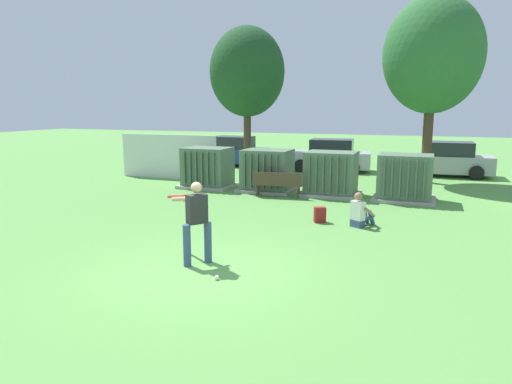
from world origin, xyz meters
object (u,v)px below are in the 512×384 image
(sports_ball, at_px, (217,278))
(parked_car_right_of_center, at_px, (446,160))
(transformer_east, at_px, (405,178))
(backpack, at_px, (320,215))
(parked_car_leftmost, at_px, (231,152))
(transformer_mid_east, at_px, (331,174))
(batter, at_px, (196,218))
(parked_car_left_of_center, at_px, (329,156))
(transformer_west, at_px, (208,168))
(seated_spectator, at_px, (360,213))
(transformer_mid_west, at_px, (267,171))
(park_bench, at_px, (277,183))

(sports_ball, height_order, parked_car_right_of_center, parked_car_right_of_center)
(transformer_east, relative_size, backpack, 4.77)
(transformer_east, bearing_deg, parked_car_leftmost, 143.67)
(backpack, bearing_deg, sports_ball, -99.19)
(transformer_mid_east, xyz_separation_m, batter, (-1.09, -8.57, 0.19))
(parked_car_left_of_center, bearing_deg, parked_car_leftmost, 176.19)
(transformer_west, bearing_deg, seated_spectator, -32.21)
(transformer_east, height_order, sports_ball, transformer_east)
(transformer_west, relative_size, transformer_east, 1.00)
(seated_spectator, height_order, parked_car_left_of_center, parked_car_left_of_center)
(transformer_mid_west, height_order, sports_ball, transformer_mid_west)
(backpack, bearing_deg, park_bench, 125.96)
(transformer_east, bearing_deg, transformer_west, 179.56)
(parked_car_left_of_center, height_order, parked_car_right_of_center, same)
(park_bench, relative_size, parked_car_right_of_center, 0.43)
(sports_ball, bearing_deg, transformer_east, 72.55)
(transformer_mid_west, relative_size, parked_car_left_of_center, 0.48)
(backpack, bearing_deg, seated_spectator, -3.51)
(transformer_west, relative_size, transformer_mid_west, 1.00)
(seated_spectator, relative_size, parked_car_leftmost, 0.23)
(transformer_mid_west, xyz_separation_m, parked_car_left_of_center, (1.06, 6.67, -0.04))
(transformer_mid_west, distance_m, seated_spectator, 5.97)
(sports_ball, bearing_deg, batter, 138.07)
(backpack, distance_m, parked_car_left_of_center, 11.05)
(park_bench, bearing_deg, transformer_mid_east, 30.67)
(seated_spectator, bearing_deg, transformer_west, 147.79)
(transformer_west, relative_size, backpack, 4.77)
(transformer_west, distance_m, parked_car_right_of_center, 11.42)
(parked_car_leftmost, bearing_deg, batter, -69.03)
(seated_spectator, bearing_deg, parked_car_right_of_center, 77.61)
(parked_car_leftmost, bearing_deg, transformer_mid_east, -44.89)
(transformer_west, relative_size, park_bench, 1.14)
(seated_spectator, height_order, parked_car_leftmost, parked_car_leftmost)
(batter, xyz_separation_m, parked_car_left_of_center, (-0.35, 15.24, -0.22))
(parked_car_leftmost, relative_size, parked_car_left_of_center, 0.98)
(seated_spectator, bearing_deg, sports_ball, -111.32)
(batter, xyz_separation_m, parked_car_leftmost, (-5.99, 15.62, -0.22))
(transformer_east, relative_size, parked_car_leftmost, 0.50)
(batter, bearing_deg, seated_spectator, 57.33)
(sports_ball, bearing_deg, seated_spectator, 68.68)
(park_bench, distance_m, sports_ball, 8.40)
(transformer_west, bearing_deg, parked_car_leftmost, 106.00)
(parked_car_leftmost, bearing_deg, transformer_west, -74.00)
(park_bench, bearing_deg, transformer_east, 12.42)
(transformer_east, height_order, backpack, transformer_east)
(transformer_east, relative_size, park_bench, 1.14)
(transformer_west, bearing_deg, park_bench, -17.13)
(transformer_east, distance_m, park_bench, 4.47)
(transformer_east, bearing_deg, backpack, -116.74)
(transformer_east, xyz_separation_m, parked_car_leftmost, (-9.69, 7.12, -0.04))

